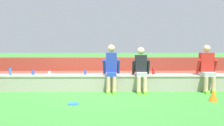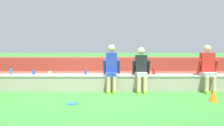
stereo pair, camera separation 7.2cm
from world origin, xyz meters
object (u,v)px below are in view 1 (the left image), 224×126
at_px(person_left_of_center, 111,67).
at_px(person_right_of_center, 207,67).
at_px(plastic_cup_left_end, 85,73).
at_px(person_center, 141,69).
at_px(plastic_cup_right_end, 33,73).
at_px(water_bottle_near_left, 153,71).
at_px(plastic_cup_middle, 49,73).
at_px(water_bottle_mid_right, 10,71).
at_px(sports_cone, 213,96).
at_px(frisbee, 73,104).

height_order(person_left_of_center, person_right_of_center, person_left_of_center).
bearing_deg(plastic_cup_left_end, person_center, -9.09).
bearing_deg(person_center, plastic_cup_right_end, 174.77).
height_order(person_left_of_center, water_bottle_near_left, person_left_of_center).
relative_size(person_center, plastic_cup_middle, 12.26).
height_order(person_center, plastic_cup_middle, person_center).
bearing_deg(plastic_cup_right_end, water_bottle_mid_right, -175.25).
bearing_deg(water_bottle_near_left, plastic_cup_middle, -178.69).
bearing_deg(sports_cone, person_right_of_center, 73.29).
relative_size(plastic_cup_middle, frisbee, 0.43).
xyz_separation_m(person_center, plastic_cup_middle, (-2.67, 0.25, -0.15)).
bearing_deg(plastic_cup_right_end, sports_cone, -16.01).
distance_m(person_right_of_center, plastic_cup_left_end, 3.53).
relative_size(person_right_of_center, plastic_cup_left_end, 10.42).
bearing_deg(plastic_cup_right_end, plastic_cup_left_end, -1.14).
distance_m(water_bottle_mid_right, plastic_cup_right_end, 0.66).
bearing_deg(person_right_of_center, plastic_cup_middle, 177.24).
relative_size(water_bottle_mid_right, water_bottle_near_left, 1.15).
bearing_deg(person_left_of_center, person_right_of_center, 0.32).
bearing_deg(person_right_of_center, plastic_cup_left_end, 176.28).
bearing_deg(water_bottle_mid_right, frisbee, -36.11).
relative_size(person_left_of_center, frisbee, 5.59).
bearing_deg(person_left_of_center, water_bottle_mid_right, 175.74).
xyz_separation_m(person_left_of_center, plastic_cup_left_end, (-0.77, 0.24, -0.18)).
height_order(water_bottle_mid_right, plastic_cup_middle, water_bottle_mid_right).
height_order(person_left_of_center, plastic_cup_right_end, person_left_of_center).
bearing_deg(person_left_of_center, water_bottle_near_left, 13.66).
height_order(plastic_cup_middle, plastic_cup_right_end, plastic_cup_right_end).
height_order(water_bottle_near_left, plastic_cup_middle, water_bottle_near_left).
distance_m(person_left_of_center, plastic_cup_left_end, 0.83).
bearing_deg(person_right_of_center, water_bottle_near_left, 168.90).
height_order(plastic_cup_left_end, sports_cone, plastic_cup_left_end).
height_order(water_bottle_mid_right, frisbee, water_bottle_mid_right).
height_order(plastic_cup_left_end, frisbee, plastic_cup_left_end).
bearing_deg(frisbee, plastic_cup_right_end, 132.34).
relative_size(person_right_of_center, water_bottle_near_left, 6.65).
xyz_separation_m(person_center, plastic_cup_left_end, (-1.62, 0.26, -0.14)).
height_order(person_center, water_bottle_mid_right, person_center).
height_order(person_center, water_bottle_near_left, person_center).
relative_size(water_bottle_mid_right, plastic_cup_right_end, 1.89).
height_order(person_right_of_center, sports_cone, person_right_of_center).
distance_m(plastic_cup_middle, sports_cone, 4.47).
relative_size(person_left_of_center, plastic_cup_middle, 12.96).
relative_size(water_bottle_mid_right, plastic_cup_left_end, 1.80).
relative_size(water_bottle_near_left, plastic_cup_middle, 1.94).
bearing_deg(water_bottle_mid_right, person_right_of_center, -2.06).
relative_size(person_left_of_center, person_right_of_center, 1.01).
bearing_deg(person_center, plastic_cup_middle, 174.64).
relative_size(water_bottle_mid_right, frisbee, 0.96).
relative_size(plastic_cup_middle, plastic_cup_left_end, 0.81).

